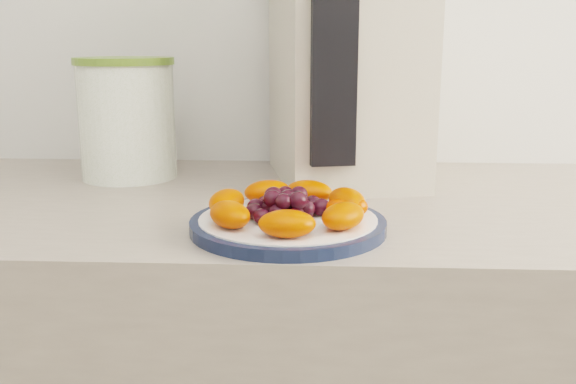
{
  "coord_description": "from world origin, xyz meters",
  "views": [
    {
      "loc": [
        0.07,
        0.26,
        1.13
      ],
      "look_at": [
        0.03,
        1.03,
        0.95
      ],
      "focal_mm": 40.0,
      "sensor_mm": 36.0,
      "label": 1
    }
  ],
  "objects": [
    {
      "name": "plate_rim",
      "position": [
        0.03,
        1.03,
        0.91
      ],
      "size": [
        0.25,
        0.25,
        0.01
      ],
      "primitive_type": "cylinder",
      "color": "#141F3B",
      "rests_on": "counter"
    },
    {
      "name": "fruit_plate",
      "position": [
        0.03,
        1.03,
        0.93
      ],
      "size": [
        0.21,
        0.21,
        0.04
      ],
      "color": "#D83200",
      "rests_on": "plate_face"
    },
    {
      "name": "appliance_body",
      "position": [
        0.11,
        1.35,
        1.09
      ],
      "size": [
        0.27,
        0.34,
        0.38
      ],
      "primitive_type": "cube",
      "rotation": [
        0.0,
        0.0,
        0.2
      ],
      "color": "beige",
      "rests_on": "counter"
    },
    {
      "name": "canister",
      "position": [
        -0.26,
        1.33,
        1.0
      ],
      "size": [
        0.2,
        0.2,
        0.19
      ],
      "primitive_type": "cylinder",
      "rotation": [
        0.0,
        0.0,
        0.25
      ],
      "color": "#537328",
      "rests_on": "counter"
    },
    {
      "name": "canister_lid",
      "position": [
        -0.26,
        1.33,
        1.1
      ],
      "size": [
        0.2,
        0.2,
        0.01
      ],
      "primitive_type": "cylinder",
      "rotation": [
        0.0,
        0.0,
        0.25
      ],
      "color": "olive",
      "rests_on": "canister"
    },
    {
      "name": "plate_face",
      "position": [
        0.03,
        1.03,
        0.91
      ],
      "size": [
        0.22,
        0.22,
        0.02
      ],
      "primitive_type": "cylinder",
      "color": "white",
      "rests_on": "counter"
    },
    {
      "name": "appliance_panel",
      "position": [
        0.09,
        1.18,
        1.1
      ],
      "size": [
        0.07,
        0.03,
        0.28
      ],
      "primitive_type": "cube",
      "rotation": [
        0.0,
        0.0,
        0.2
      ],
      "color": "black",
      "rests_on": "appliance_body"
    }
  ]
}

